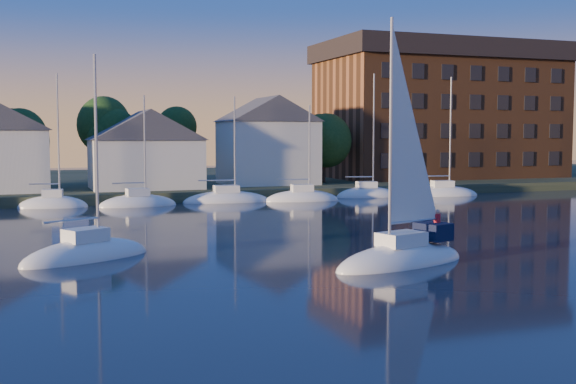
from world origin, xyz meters
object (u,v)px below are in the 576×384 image
condo_block (440,110)px  clubhouse_centre (145,148)px  drifting_sailboat_left (86,258)px  hero_sailboat (403,253)px  clubhouse_east (267,140)px

condo_block → clubhouse_centre: bearing=-168.8°
condo_block → drifting_sailboat_left: 66.53m
hero_sailboat → condo_block: bearing=-140.7°
condo_block → drifting_sailboat_left: condo_block is taller
clubhouse_centre → clubhouse_east: size_ratio=1.10×
clubhouse_centre → drifting_sailboat_left: drifting_sailboat_left is taller
clubhouse_east → drifting_sailboat_left: (-22.80, -38.22, -5.90)m
clubhouse_east → drifting_sailboat_left: 44.89m
clubhouse_east → drifting_sailboat_left: bearing=-120.8°
hero_sailboat → clubhouse_east: bearing=-117.0°
hero_sailboat → drifting_sailboat_left: 16.56m
clubhouse_centre → clubhouse_east: clubhouse_east is taller
clubhouse_centre → condo_block: bearing=11.2°
clubhouse_centre → clubhouse_east: bearing=8.1°
hero_sailboat → drifting_sailboat_left: (-15.01, 6.99, -0.47)m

